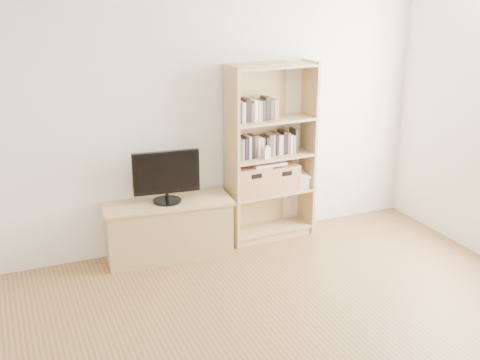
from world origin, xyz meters
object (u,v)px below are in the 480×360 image
baby_monitor (267,153)px  basket_left (250,180)px  basket_right (280,177)px  laptop (267,163)px  bookshelf (271,153)px  tv_stand (168,230)px  television (166,177)px

baby_monitor → basket_left: bearing=147.3°
basket_left → basket_right: (0.34, 0.02, -0.01)m
basket_right → laptop: 0.24m
bookshelf → laptop: size_ratio=5.21×
tv_stand → television: 0.53m
laptop → tv_stand: bearing=-179.2°
tv_stand → television: (0.00, 0.00, 0.53)m
baby_monitor → laptop: baby_monitor is taller
basket_left → laptop: (0.18, 0.00, 0.16)m
tv_stand → basket_left: bearing=7.6°
baby_monitor → basket_right: 0.37m
baby_monitor → basket_left: (-0.14, 0.09, -0.28)m
bookshelf → laptop: bearing=-166.2°
tv_stand → basket_right: basket_right is taller
tv_stand → television: bearing=0.0°
bookshelf → basket_right: (0.11, 0.00, -0.26)m
television → basket_right: (1.20, 0.06, -0.17)m
television → baby_monitor: size_ratio=5.65×
bookshelf → laptop: bookshelf is taller
baby_monitor → basket_right: size_ratio=0.34×
baby_monitor → basket_right: (0.20, 0.10, -0.30)m
television → basket_left: (0.86, 0.04, -0.16)m
tv_stand → bookshelf: (1.09, 0.06, 0.62)m
bookshelf → television: (-1.09, -0.06, -0.09)m
basket_right → baby_monitor: bearing=-155.3°
tv_stand → basket_right: 1.26m
bookshelf → basket_left: (-0.24, -0.02, -0.25)m
baby_monitor → laptop: 0.16m
bookshelf → laptop: (-0.05, -0.02, -0.09)m
television → laptop: bearing=7.7°
laptop → baby_monitor: bearing=-116.0°
basket_left → television: bearing=179.2°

